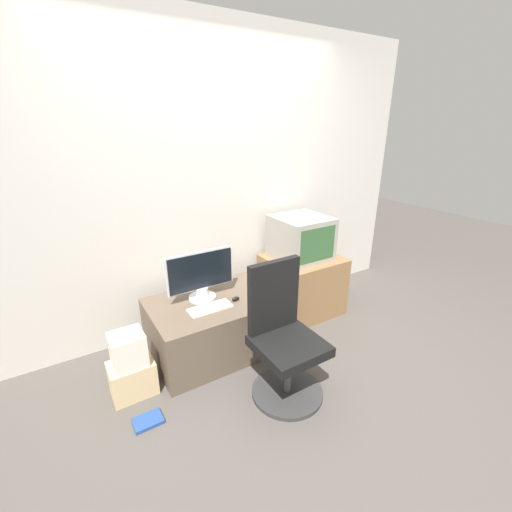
{
  "coord_description": "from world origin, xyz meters",
  "views": [
    {
      "loc": [
        -1.25,
        -1.43,
        1.8
      ],
      "look_at": [
        0.21,
        0.92,
        0.72
      ],
      "focal_mm": 24.0,
      "sensor_mm": 36.0,
      "label": 1
    }
  ],
  "objects": [
    {
      "name": "desk",
      "position": [
        -0.22,
        0.81,
        0.23
      ],
      "size": [
        1.09,
        0.69,
        0.47
      ],
      "color": "brown",
      "rests_on": "ground_plane"
    },
    {
      "name": "cardboard_box_lower",
      "position": [
        -0.97,
        0.66,
        0.13
      ],
      "size": [
        0.3,
        0.22,
        0.25
      ],
      "color": "#D1B27F",
      "rests_on": "ground_plane"
    },
    {
      "name": "office_chair",
      "position": [
        -0.06,
        0.14,
        0.4
      ],
      "size": [
        0.5,
        0.5,
        0.95
      ],
      "color": "#333333",
      "rests_on": "ground_plane"
    },
    {
      "name": "crt_tv",
      "position": [
        0.74,
        0.97,
        0.78
      ],
      "size": [
        0.48,
        0.49,
        0.4
      ],
      "color": "gray",
      "rests_on": "side_stand"
    },
    {
      "name": "side_stand",
      "position": [
        0.77,
        0.95,
        0.29
      ],
      "size": [
        0.68,
        0.62,
        0.58
      ],
      "color": "olive",
      "rests_on": "ground_plane"
    },
    {
      "name": "cardboard_box_upper",
      "position": [
        -0.97,
        0.66,
        0.37
      ],
      "size": [
        0.22,
        0.2,
        0.23
      ],
      "color": "beige",
      "rests_on": "cardboard_box_lower"
    },
    {
      "name": "wall_back",
      "position": [
        0.0,
        1.32,
        1.3
      ],
      "size": [
        4.4,
        0.05,
        2.6
      ],
      "color": "beige",
      "rests_on": "ground_plane"
    },
    {
      "name": "main_monitor",
      "position": [
        -0.32,
        0.89,
        0.66
      ],
      "size": [
        0.56,
        0.22,
        0.4
      ],
      "color": "silver",
      "rests_on": "desk"
    },
    {
      "name": "mouse",
      "position": [
        -0.11,
        0.71,
        0.48
      ],
      "size": [
        0.07,
        0.03,
        0.04
      ],
      "color": "black",
      "rests_on": "desk"
    },
    {
      "name": "keyboard",
      "position": [
        -0.34,
        0.71,
        0.47
      ],
      "size": [
        0.33,
        0.14,
        0.01
      ],
      "color": "white",
      "rests_on": "desk"
    },
    {
      "name": "book",
      "position": [
        -0.97,
        0.34,
        0.01
      ],
      "size": [
        0.18,
        0.13,
        0.02
      ],
      "color": "navy",
      "rests_on": "ground_plane"
    },
    {
      "name": "ground_plane",
      "position": [
        0.0,
        0.0,
        0.0
      ],
      "size": [
        12.0,
        12.0,
        0.0
      ],
      "primitive_type": "plane",
      "color": "#4C4742"
    }
  ]
}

